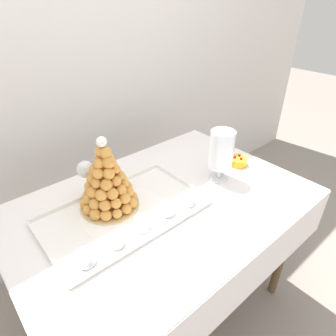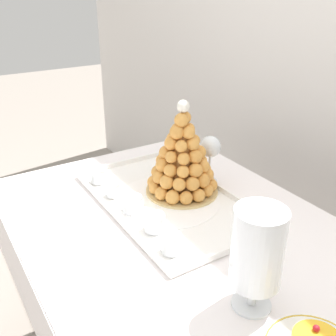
{
  "view_description": "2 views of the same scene",
  "coord_description": "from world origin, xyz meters",
  "px_view_note": "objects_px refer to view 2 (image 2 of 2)",
  "views": [
    {
      "loc": [
        -0.63,
        -0.76,
        1.54
      ],
      "look_at": [
        0.04,
        0.01,
        0.9
      ],
      "focal_mm": 30.86,
      "sensor_mm": 36.0,
      "label": 1
    },
    {
      "loc": [
        0.81,
        -0.56,
        1.43
      ],
      "look_at": [
        -0.0,
        -0.06,
        0.97
      ],
      "focal_mm": 43.39,
      "sensor_mm": 36.0,
      "label": 2
    }
  ],
  "objects_px": {
    "dessert_cup_mid_left": "(113,189)",
    "macaron_goblet": "(258,250)",
    "dessert_cup_mid_right": "(154,223)",
    "wine_glass": "(210,148)",
    "croquembouche": "(182,159)",
    "dessert_cup_right": "(171,244)",
    "serving_tray": "(167,201)",
    "dessert_cup_left": "(99,175)",
    "dessert_cup_centre": "(132,204)"
  },
  "relations": [
    {
      "from": "dessert_cup_mid_left",
      "to": "macaron_goblet",
      "type": "distance_m",
      "value": 0.63
    },
    {
      "from": "dessert_cup_mid_left",
      "to": "dessert_cup_mid_right",
      "type": "distance_m",
      "value": 0.25
    },
    {
      "from": "dessert_cup_mid_left",
      "to": "wine_glass",
      "type": "relative_size",
      "value": 0.29
    },
    {
      "from": "croquembouche",
      "to": "dessert_cup_right",
      "type": "bearing_deg",
      "value": -38.32
    },
    {
      "from": "croquembouche",
      "to": "serving_tray",
      "type": "bearing_deg",
      "value": -73.14
    },
    {
      "from": "serving_tray",
      "to": "dessert_cup_right",
      "type": "bearing_deg",
      "value": -29.13
    },
    {
      "from": "dessert_cup_mid_right",
      "to": "dessert_cup_mid_left",
      "type": "bearing_deg",
      "value": -176.39
    },
    {
      "from": "dessert_cup_left",
      "to": "croquembouche",
      "type": "bearing_deg",
      "value": 44.29
    },
    {
      "from": "dessert_cup_centre",
      "to": "macaron_goblet",
      "type": "xyz_separation_m",
      "value": [
        0.49,
        0.05,
        0.12
      ]
    },
    {
      "from": "serving_tray",
      "to": "wine_glass",
      "type": "height_order",
      "value": "wine_glass"
    },
    {
      "from": "dessert_cup_left",
      "to": "dessert_cup_mid_right",
      "type": "bearing_deg",
      "value": 2.59
    },
    {
      "from": "dessert_cup_mid_right",
      "to": "croquembouche",
      "type": "bearing_deg",
      "value": 127.73
    },
    {
      "from": "serving_tray",
      "to": "macaron_goblet",
      "type": "distance_m",
      "value": 0.52
    },
    {
      "from": "dessert_cup_right",
      "to": "croquembouche",
      "type": "bearing_deg",
      "value": 141.68
    },
    {
      "from": "wine_glass",
      "to": "serving_tray",
      "type": "bearing_deg",
      "value": -77.13
    },
    {
      "from": "dessert_cup_mid_right",
      "to": "macaron_goblet",
      "type": "distance_m",
      "value": 0.39
    },
    {
      "from": "dessert_cup_right",
      "to": "macaron_goblet",
      "type": "bearing_deg",
      "value": 12.08
    },
    {
      "from": "dessert_cup_centre",
      "to": "wine_glass",
      "type": "bearing_deg",
      "value": 98.37
    },
    {
      "from": "macaron_goblet",
      "to": "wine_glass",
      "type": "relative_size",
      "value": 1.44
    },
    {
      "from": "macaron_goblet",
      "to": "wine_glass",
      "type": "bearing_deg",
      "value": 152.0
    },
    {
      "from": "dessert_cup_right",
      "to": "wine_glass",
      "type": "bearing_deg",
      "value": 130.13
    },
    {
      "from": "dessert_cup_mid_left",
      "to": "dessert_cup_centre",
      "type": "relative_size",
      "value": 0.81
    },
    {
      "from": "serving_tray",
      "to": "croquembouche",
      "type": "xyz_separation_m",
      "value": [
        -0.02,
        0.07,
        0.12
      ]
    },
    {
      "from": "croquembouche",
      "to": "dessert_cup_left",
      "type": "bearing_deg",
      "value": -135.71
    },
    {
      "from": "serving_tray",
      "to": "dessert_cup_mid_left",
      "type": "relative_size",
      "value": 13.08
    },
    {
      "from": "dessert_cup_centre",
      "to": "dessert_cup_mid_right",
      "type": "bearing_deg",
      "value": 3.02
    },
    {
      "from": "dessert_cup_left",
      "to": "dessert_cup_mid_left",
      "type": "bearing_deg",
      "value": 0.47
    },
    {
      "from": "dessert_cup_centre",
      "to": "macaron_goblet",
      "type": "distance_m",
      "value": 0.51
    },
    {
      "from": "macaron_goblet",
      "to": "croquembouche",
      "type": "bearing_deg",
      "value": 163.41
    },
    {
      "from": "croquembouche",
      "to": "dessert_cup_centre",
      "type": "xyz_separation_m",
      "value": [
        0.02,
        -0.2,
        -0.1
      ]
    },
    {
      "from": "wine_glass",
      "to": "dessert_cup_mid_right",
      "type": "bearing_deg",
      "value": -61.88
    },
    {
      "from": "serving_tray",
      "to": "dessert_cup_left",
      "type": "xyz_separation_m",
      "value": [
        -0.24,
        -0.14,
        0.03
      ]
    },
    {
      "from": "croquembouche",
      "to": "dessert_cup_right",
      "type": "relative_size",
      "value": 5.92
    },
    {
      "from": "dessert_cup_mid_left",
      "to": "macaron_goblet",
      "type": "xyz_separation_m",
      "value": [
        0.61,
        0.06,
        0.12
      ]
    },
    {
      "from": "serving_tray",
      "to": "dessert_cup_mid_right",
      "type": "bearing_deg",
      "value": -43.29
    },
    {
      "from": "dessert_cup_mid_left",
      "to": "dessert_cup_right",
      "type": "relative_size",
      "value": 0.93
    },
    {
      "from": "serving_tray",
      "to": "dessert_cup_left",
      "type": "bearing_deg",
      "value": -150.09
    },
    {
      "from": "serving_tray",
      "to": "croquembouche",
      "type": "bearing_deg",
      "value": 106.86
    },
    {
      "from": "dessert_cup_left",
      "to": "macaron_goblet",
      "type": "bearing_deg",
      "value": 4.47
    },
    {
      "from": "dessert_cup_centre",
      "to": "wine_glass",
      "type": "height_order",
      "value": "wine_glass"
    },
    {
      "from": "dessert_cup_mid_left",
      "to": "macaron_goblet",
      "type": "bearing_deg",
      "value": 5.24
    },
    {
      "from": "serving_tray",
      "to": "macaron_goblet",
      "type": "height_order",
      "value": "macaron_goblet"
    },
    {
      "from": "serving_tray",
      "to": "dessert_cup_centre",
      "type": "bearing_deg",
      "value": -89.18
    },
    {
      "from": "dessert_cup_right",
      "to": "dessert_cup_centre",
      "type": "bearing_deg",
      "value": 178.35
    },
    {
      "from": "dessert_cup_left",
      "to": "dessert_cup_right",
      "type": "height_order",
      "value": "dessert_cup_right"
    },
    {
      "from": "serving_tray",
      "to": "dessert_cup_mid_left",
      "type": "distance_m",
      "value": 0.18
    },
    {
      "from": "macaron_goblet",
      "to": "wine_glass",
      "type": "height_order",
      "value": "macaron_goblet"
    },
    {
      "from": "dessert_cup_left",
      "to": "dessert_cup_mid_right",
      "type": "height_order",
      "value": "dessert_cup_left"
    },
    {
      "from": "dessert_cup_mid_left",
      "to": "wine_glass",
      "type": "height_order",
      "value": "wine_glass"
    },
    {
      "from": "dessert_cup_mid_right",
      "to": "macaron_goblet",
      "type": "bearing_deg",
      "value": 6.34
    }
  ]
}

